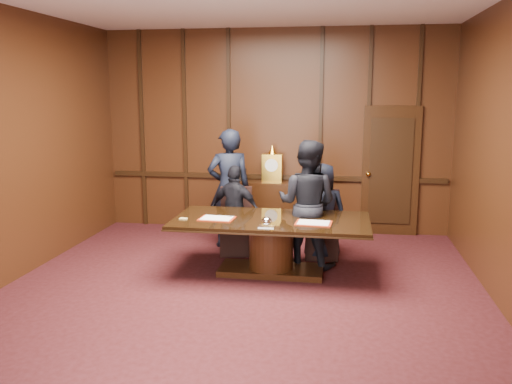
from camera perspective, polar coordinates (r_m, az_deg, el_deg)
room at (r=6.17m, az=-1.43°, el=3.91°), size 7.00×7.04×3.50m
sideboard at (r=9.43m, az=1.71°, el=-1.39°), size 1.60×0.45×1.54m
conference_table at (r=7.30m, az=1.61°, el=-4.74°), size 2.62×1.32×0.76m
folder_left at (r=7.24m, az=-4.14°, el=-2.79°), size 0.48×0.36×0.02m
folder_right at (r=7.01m, az=6.08°, el=-3.26°), size 0.48×0.36×0.02m
inkstand at (r=6.80m, az=1.12°, el=-3.25°), size 0.20×0.14×0.12m
notepad at (r=7.28m, az=-7.66°, el=-2.80°), size 0.11×0.09×0.01m
chair_left at (r=8.30m, az=-2.09°, el=-4.41°), size 0.56×0.56×0.99m
chair_right at (r=8.15m, az=6.97°, el=-4.76°), size 0.50×0.50×0.99m
signatory_left at (r=8.13m, az=-2.18°, el=-1.93°), size 0.86×0.54×1.36m
signatory_right at (r=7.98m, az=7.02°, el=-2.03°), size 0.75×0.55×1.42m
witness_left at (r=8.54m, az=-2.85°, el=0.41°), size 0.79×0.66×1.87m
witness_right at (r=7.57m, az=5.40°, el=-1.25°), size 1.02×0.88×1.79m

